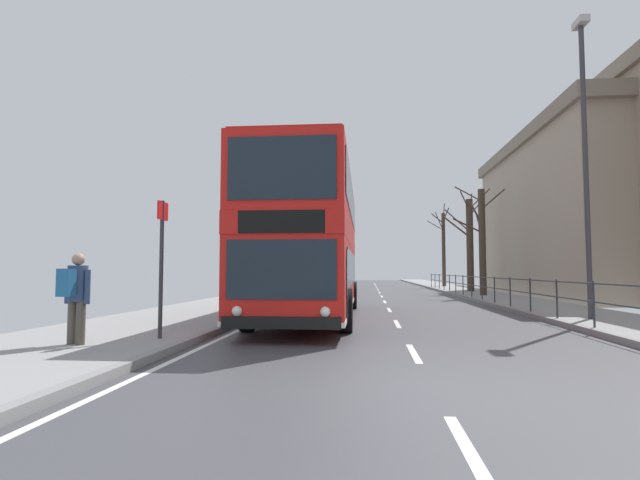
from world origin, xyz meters
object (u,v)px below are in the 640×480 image
Objects in this scene: bare_tree_far_02 at (482,239)px; background_building_01 at (581,240)px; double_decker_bus_main at (312,243)px; bare_tree_far_01 at (470,243)px; pedestrian_with_backpack at (76,292)px; bus_stop_sign_near at (162,253)px; street_lamp_far_side at (585,144)px; bare_tree_far_00 at (443,247)px; background_building_00 at (624,215)px.

background_building_01 is at bearing 51.67° from bare_tree_far_02.
bare_tree_far_01 is (8.32, 17.25, 0.94)m from double_decker_bus_main.
pedestrian_with_backpack is (-3.48, -6.80, -1.22)m from double_decker_bus_main.
bus_stop_sign_near reaches higher than pedestrian_with_backpack.
double_decker_bus_main is at bearing 173.39° from street_lamp_far_side.
bare_tree_far_00 reaches higher than bus_stop_sign_near.
background_building_00 reaches higher than pedestrian_with_backpack.
background_building_00 is 1.08× the size of background_building_01.
bare_tree_far_00 is 16.23m from background_building_00.
background_building_01 reaches higher than bare_tree_far_00.
bus_stop_sign_near is 20.82m from bare_tree_far_02.
bare_tree_far_02 is (7.95, 12.22, 0.86)m from double_decker_bus_main.
background_building_01 is at bearing 76.99° from background_building_00.
bare_tree_far_01 is 5.04m from bare_tree_far_02.
bare_tree_far_00 is 10.69m from bare_tree_far_01.
bus_stop_sign_near is at bearing -111.73° from double_decker_bus_main.
background_building_01 reaches higher than bus_stop_sign_near.
bare_tree_far_01 is at bearing 85.75° from bare_tree_far_02.
bare_tree_far_00 is at bearing 90.15° from bare_tree_far_01.
background_building_01 is (10.66, 8.93, 0.73)m from bare_tree_far_01.
bare_tree_far_02 reaches higher than bus_stop_sign_near.
bus_stop_sign_near is 25.46m from bare_tree_far_01.
double_decker_bus_main is at bearing 62.90° from pedestrian_with_backpack.
bare_tree_far_02 is 0.38× the size of background_building_01.
bare_tree_far_00 reaches higher than double_decker_bus_main.
bare_tree_far_00 is 0.41× the size of background_building_00.
street_lamp_far_side is (10.16, 4.92, 3.21)m from bus_stop_sign_near.
double_decker_bus_main is 21.31m from background_building_00.
double_decker_bus_main is 6.30m from bus_stop_sign_near.
pedestrian_with_backpack is 40.01m from background_building_01.
background_building_00 is 12.76m from background_building_01.
bus_stop_sign_near is at bearing -114.77° from bare_tree_far_01.
bare_tree_far_01 is 1.06× the size of bare_tree_far_02.
bare_tree_far_02 is at bearing -94.25° from bare_tree_far_01.
background_building_01 is (11.04, 13.96, 0.81)m from bare_tree_far_02.
bare_tree_far_01 is at bearing 65.23° from bus_stop_sign_near.
double_decker_bus_main is at bearing -125.95° from background_building_01.
bus_stop_sign_near is at bearing -154.16° from street_lamp_far_side.
street_lamp_far_side reaches higher than bare_tree_far_00.
pedestrian_with_backpack is at bearing -121.00° from bare_tree_far_02.
bare_tree_far_00 is (11.78, 34.74, 2.43)m from pedestrian_with_backpack.
bare_tree_far_01 is (11.80, 24.05, 2.16)m from pedestrian_with_backpack.
street_lamp_far_side is (11.32, 5.89, 3.93)m from pedestrian_with_backpack.
bare_tree_far_02 is at bearing -169.35° from background_building_00.
background_building_01 reaches higher than double_decker_bus_main.
background_building_00 reaches higher than bare_tree_far_00.
bus_stop_sign_near is 35.44m from bare_tree_far_00.
bare_tree_far_02 is at bearing 56.96° from double_decker_bus_main.
background_building_00 is (7.82, -14.18, 1.08)m from bare_tree_far_00.
pedestrian_with_backpack is at bearing -116.15° from bare_tree_far_01.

